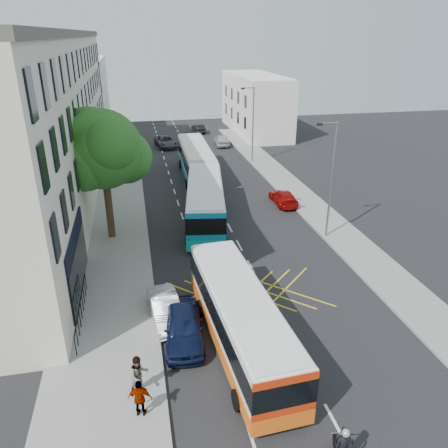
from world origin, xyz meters
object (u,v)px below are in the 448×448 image
bus_mid (205,202)px  parked_car_blue (183,326)px  pedestrian_far (140,398)px  distant_car_silver (222,140)px  distant_car_dark (198,128)px  street_tree (102,150)px  lamp_far (252,121)px  pedestrian_near (139,375)px  bus_far (196,160)px  red_hatchback (283,197)px  lamp_near (331,175)px  distant_car_grey (166,142)px  bus_near (240,319)px  parked_car_silver (165,309)px

bus_mid → parked_car_blue: size_ratio=2.62×
pedestrian_far → parked_car_blue: bearing=-102.2°
distant_car_silver → distant_car_dark: (-1.71, 8.50, -0.10)m
street_tree → lamp_far: size_ratio=1.10×
street_tree → pedestrian_near: street_tree is taller
lamp_far → parked_car_blue: size_ratio=1.82×
pedestrian_far → distant_car_dark: bearing=-86.8°
parked_car_blue → distant_car_dark: (7.77, 46.30, -0.14)m
bus_far → pedestrian_near: bearing=-101.2°
parked_car_blue → red_hatchback: size_ratio=1.09×
bus_mid → bus_far: bearing=94.0°
lamp_far → pedestrian_near: bearing=-112.3°
lamp_near → pedestrian_far: size_ratio=5.07×
lamp_near → pedestrian_near: 18.36m
bus_mid → parked_car_blue: (-3.32, -13.57, -0.92)m
bus_far → parked_car_blue: bearing=-98.2°
red_hatchback → distant_car_dark: distant_car_dark is taller
street_tree → distant_car_grey: street_tree is taller
lamp_far → bus_near: bearing=-106.0°
distant_car_dark → pedestrian_near: bearing=72.7°
pedestrian_far → bus_far: bearing=-88.0°
distant_car_dark → pedestrian_near: size_ratio=2.16×
bus_near → pedestrian_far: size_ratio=6.67×
bus_far → distant_car_grey: bus_far is taller
street_tree → parked_car_blue: size_ratio=2.00×
bus_near → red_hatchback: bearing=61.6°
bus_near → bus_mid: bus_mid is taller
distant_car_silver → lamp_far: bearing=104.6°
parked_car_silver → parked_car_blue: bearing=-74.2°
parked_car_blue → bus_far: bearing=84.2°
parked_car_silver → pedestrian_near: bearing=-112.1°
street_tree → distant_car_dark: 36.47m
street_tree → bus_near: 15.25m
red_hatchback → pedestrian_near: pedestrian_near is taller
bus_far → parked_car_blue: (-4.33, -25.32, -0.93)m
street_tree → lamp_far: bearing=49.2°
lamp_far → red_hatchback: lamp_far is taller
parked_car_silver → bus_near: bearing=-47.2°
parked_car_silver → distant_car_dark: bearing=73.3°
lamp_far → parked_car_blue: lamp_far is taller
distant_car_dark → pedestrian_near: 50.37m
red_hatchback → parked_car_silver: bearing=52.5°
parked_car_silver → pedestrian_near: pedestrian_near is taller
pedestrian_far → street_tree: bearing=-70.4°
lamp_far → distant_car_dark: size_ratio=2.15×
bus_near → parked_car_silver: bus_near is taller
street_tree → red_hatchback: bearing=15.8°
bus_far → distant_car_grey: bearing=99.9°
bus_far → red_hatchback: bus_far is taller
bus_mid → parked_car_blue: bus_mid is taller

